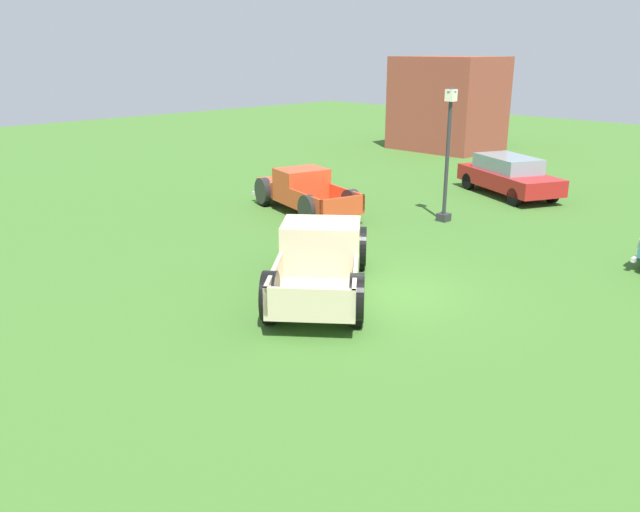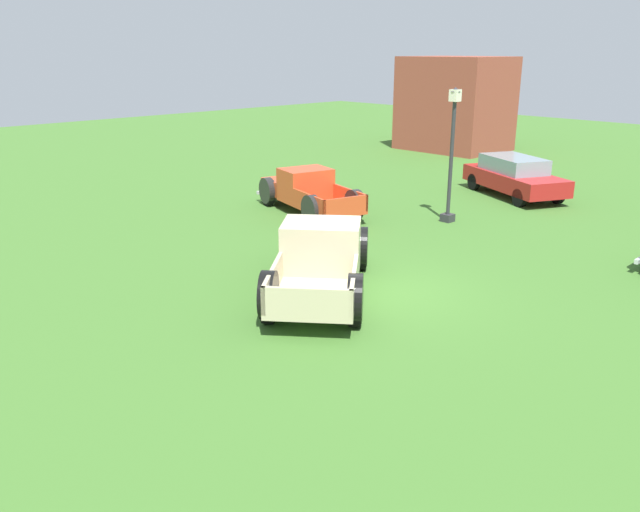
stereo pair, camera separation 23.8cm
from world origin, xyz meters
TOP-DOWN VIEW (x-y plane):
  - ground_plane at (0.00, 0.00)m, footprint 80.00×80.00m
  - pickup_truck_foreground at (-0.98, -0.62)m, footprint 4.81×5.19m
  - pickup_truck_behind_right at (-6.77, 4.19)m, footprint 5.10×2.89m
  - sedan_distant_a at (-2.97, 11.44)m, footprint 4.79×3.55m
  - lamp_post_near at (-2.48, 6.53)m, footprint 0.36×0.36m
  - brick_pavilion at (-11.52, 19.76)m, footprint 5.21×4.29m

SIDE VIEW (x-z plane):
  - ground_plane at x=0.00m, z-range 0.00..0.00m
  - pickup_truck_behind_right at x=-6.77m, z-range -0.03..1.44m
  - pickup_truck_foreground at x=-0.98m, z-range -0.04..1.57m
  - sedan_distant_a at x=-2.97m, z-range 0.04..1.52m
  - lamp_post_near at x=-2.48m, z-range 0.10..4.34m
  - brick_pavilion at x=-11.52m, z-range 0.00..4.95m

